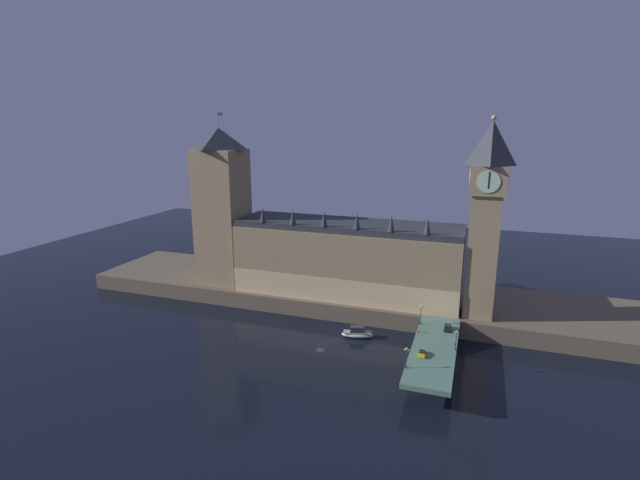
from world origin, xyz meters
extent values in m
plane|color=black|center=(0.00, 0.00, 0.00)|extent=(400.00, 400.00, 0.00)
cube|color=brown|center=(0.00, 39.00, 3.07)|extent=(220.00, 42.00, 6.13)
cube|color=#9E845B|center=(-0.10, 32.47, 18.97)|extent=(84.77, 23.94, 25.69)
cube|color=beige|center=(-0.10, 20.38, 10.75)|extent=(84.77, 0.20, 9.25)
cube|color=#2D3338|center=(-0.10, 32.47, 33.02)|extent=(84.77, 22.02, 2.40)
cone|color=#2D3338|center=(-30.37, 22.30, 37.04)|extent=(2.40, 2.40, 5.65)
cone|color=#2D3338|center=(-18.26, 22.30, 37.04)|extent=(2.40, 2.40, 5.65)
cone|color=#2D3338|center=(-6.15, 22.30, 37.04)|extent=(2.40, 2.40, 5.65)
cone|color=#2D3338|center=(5.96, 22.30, 37.04)|extent=(2.40, 2.40, 5.65)
cone|color=#2D3338|center=(18.07, 22.30, 37.04)|extent=(2.40, 2.40, 5.65)
cone|color=#2D3338|center=(30.18, 22.30, 37.04)|extent=(2.40, 2.40, 5.65)
cube|color=#9E845B|center=(48.11, 26.26, 27.03)|extent=(9.53, 9.53, 41.80)
cube|color=#9E845B|center=(48.11, 26.26, 52.59)|extent=(11.24, 11.24, 9.32)
cylinder|color=#B7E5B7|center=(48.11, 20.52, 52.59)|extent=(6.90, 0.25, 6.90)
cylinder|color=#B7E5B7|center=(48.11, 32.01, 52.59)|extent=(6.90, 0.25, 6.90)
cylinder|color=#B7E5B7|center=(53.86, 26.26, 52.59)|extent=(0.25, 6.90, 6.90)
cylinder|color=#B7E5B7|center=(42.37, 26.26, 52.59)|extent=(0.25, 6.90, 6.90)
cube|color=black|center=(48.11, 20.33, 53.11)|extent=(0.36, 0.10, 5.17)
pyramid|color=#2D3338|center=(48.11, 26.26, 64.18)|extent=(11.24, 11.24, 13.86)
sphere|color=gold|center=(48.11, 26.26, 71.91)|extent=(1.60, 1.60, 1.60)
cube|color=#9E845B|center=(-52.35, 30.30, 33.26)|extent=(17.61, 17.61, 54.26)
pyramid|color=#2D3338|center=(-52.35, 30.30, 64.53)|extent=(17.96, 17.96, 8.27)
cylinder|color=#99999E|center=(-52.35, 30.30, 71.66)|extent=(0.24, 0.24, 6.00)
cube|color=navy|center=(-51.25, 30.30, 73.76)|extent=(2.00, 0.08, 1.20)
cube|color=slate|center=(36.76, -5.00, 6.51)|extent=(12.50, 46.00, 1.40)
cube|color=brown|center=(36.76, -12.67, 2.90)|extent=(10.63, 3.20, 5.81)
cube|color=brown|center=(36.76, 2.67, 2.90)|extent=(10.63, 3.20, 5.81)
cube|color=yellow|center=(34.01, -11.35, 7.78)|extent=(1.89, 4.14, 0.79)
cube|color=black|center=(34.01, -11.35, 8.40)|extent=(1.55, 1.86, 0.45)
cylinder|color=black|center=(33.11, -10.07, 7.53)|extent=(0.22, 0.64, 0.64)
cylinder|color=black|center=(34.90, -10.07, 7.53)|extent=(0.22, 0.64, 0.64)
cylinder|color=black|center=(33.11, -12.64, 7.53)|extent=(0.22, 0.64, 0.64)
cylinder|color=black|center=(34.90, -12.64, 7.53)|extent=(0.22, 0.64, 0.64)
cube|color=black|center=(39.51, 8.05, 7.87)|extent=(1.91, 4.74, 0.97)
cube|color=black|center=(39.51, 8.05, 8.58)|extent=(1.57, 2.13, 0.45)
cylinder|color=black|center=(40.42, 6.58, 7.53)|extent=(0.22, 0.64, 0.64)
cylinder|color=black|center=(38.60, 6.58, 7.53)|extent=(0.22, 0.64, 0.64)
cylinder|color=black|center=(40.42, 9.52, 7.53)|extent=(0.22, 0.64, 0.64)
cylinder|color=black|center=(38.60, 9.52, 7.53)|extent=(0.22, 0.64, 0.64)
cylinder|color=black|center=(42.26, -2.16, 7.60)|extent=(0.28, 0.28, 0.79)
cylinder|color=gray|center=(42.26, -2.16, 8.33)|extent=(0.38, 0.38, 0.66)
sphere|color=tan|center=(42.26, -2.16, 8.77)|extent=(0.22, 0.22, 0.22)
cylinder|color=black|center=(31.26, 2.98, 7.60)|extent=(0.28, 0.28, 0.79)
cylinder|color=gray|center=(31.26, 2.98, 8.33)|extent=(0.38, 0.38, 0.66)
sphere|color=tan|center=(31.26, 2.98, 8.77)|extent=(0.22, 0.22, 0.22)
cylinder|color=#2D3333|center=(30.86, -19.72, 7.46)|extent=(0.56, 0.56, 0.50)
cylinder|color=#2D3333|center=(30.86, -19.72, 9.98)|extent=(0.18, 0.18, 4.55)
sphere|color=#F9E5A3|center=(30.86, -19.72, 12.80)|extent=(0.60, 0.60, 0.60)
sphere|color=#F9E5A3|center=(30.41, -19.72, 12.45)|extent=(0.44, 0.44, 0.44)
sphere|color=#F9E5A3|center=(31.31, -19.72, 12.45)|extent=(0.44, 0.44, 0.44)
cylinder|color=#2D3333|center=(42.66, -5.00, 7.46)|extent=(0.56, 0.56, 0.50)
cylinder|color=#2D3333|center=(42.66, -5.00, 10.04)|extent=(0.18, 0.18, 4.67)
sphere|color=#F9E5A3|center=(42.66, -5.00, 12.93)|extent=(0.60, 0.60, 0.60)
sphere|color=#F9E5A3|center=(42.21, -5.00, 12.58)|extent=(0.44, 0.44, 0.44)
sphere|color=#F9E5A3|center=(43.11, -5.00, 12.58)|extent=(0.44, 0.44, 0.44)
cylinder|color=#2D3333|center=(30.86, 9.72, 7.46)|extent=(0.56, 0.56, 0.50)
cylinder|color=#2D3333|center=(30.86, 9.72, 10.28)|extent=(0.18, 0.18, 5.15)
sphere|color=#F9E5A3|center=(30.86, 9.72, 13.41)|extent=(0.60, 0.60, 0.60)
sphere|color=#F9E5A3|center=(30.41, 9.72, 13.06)|extent=(0.44, 0.44, 0.44)
sphere|color=#F9E5A3|center=(31.31, 9.72, 13.06)|extent=(0.44, 0.44, 0.44)
ellipsoid|color=white|center=(10.47, 8.24, 0.97)|extent=(11.19, 5.98, 1.94)
cube|color=tan|center=(10.47, 8.24, 1.85)|extent=(9.78, 4.98, 0.24)
cube|color=#2D333D|center=(10.47, 8.24, 2.94)|extent=(5.18, 3.29, 1.94)
camera|label=1|loc=(45.43, -131.77, 69.72)|focal=26.00mm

